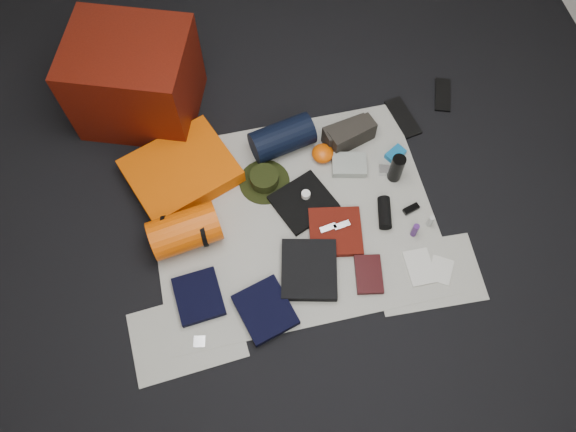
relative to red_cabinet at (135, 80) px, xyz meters
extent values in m
cube|color=black|center=(0.75, -0.96, -0.30)|extent=(4.50, 4.50, 0.02)
cube|color=beige|center=(0.75, -0.96, -0.28)|extent=(1.60, 1.30, 0.01)
cube|color=beige|center=(0.05, -1.51, -0.28)|extent=(0.61, 0.44, 0.00)
cube|color=beige|center=(1.40, -1.46, -0.28)|extent=(0.60, 0.43, 0.00)
cube|color=#4E0E05|center=(0.00, 0.00, 0.00)|extent=(0.84, 0.77, 0.57)
cube|color=#D75102|center=(0.16, -0.54, -0.23)|extent=(0.73, 0.67, 0.11)
cylinder|color=#CE4803|center=(0.13, -0.96, -0.17)|extent=(0.41, 0.28, 0.22)
cylinder|color=black|center=(0.03, -0.96, -0.17)|extent=(0.02, 0.22, 0.22)
cylinder|color=black|center=(0.23, -0.96, -0.17)|extent=(0.02, 0.22, 0.22)
cylinder|color=black|center=(0.79, -0.48, -0.18)|extent=(0.41, 0.27, 0.20)
cylinder|color=black|center=(0.63, -0.70, -0.28)|extent=(0.39, 0.39, 0.01)
cylinder|color=black|center=(0.63, -0.70, -0.23)|extent=(0.17, 0.17, 0.07)
cube|color=black|center=(1.18, -0.51, -0.21)|extent=(0.29, 0.15, 0.14)
cube|color=black|center=(1.21, -0.53, -0.21)|extent=(0.31, 0.19, 0.14)
cube|color=black|center=(1.58, -0.43, -0.28)|extent=(0.16, 0.32, 0.02)
cube|color=black|center=(1.89, -0.32, -0.28)|extent=(0.18, 0.28, 0.01)
cube|color=black|center=(0.14, -1.32, -0.26)|extent=(0.26, 0.29, 0.04)
cube|color=black|center=(0.48, -1.47, -0.26)|extent=(0.34, 0.36, 0.05)
cube|color=black|center=(0.76, -1.30, -0.25)|extent=(0.37, 0.41, 0.05)
cube|color=black|center=(0.83, -0.89, -0.26)|extent=(0.41, 0.40, 0.03)
cube|color=#521008|center=(0.96, -1.11, -0.26)|extent=(0.34, 0.34, 0.04)
ellipsoid|color=#CE4803|center=(1.01, -0.60, -0.24)|extent=(0.13, 0.13, 0.09)
cube|color=gray|center=(1.15, -0.70, -0.25)|extent=(0.23, 0.19, 0.05)
cylinder|color=black|center=(1.40, -0.83, -0.18)|extent=(0.09, 0.09, 0.20)
cylinder|color=black|center=(1.26, -1.06, -0.24)|extent=(0.12, 0.20, 0.07)
cube|color=silver|center=(1.36, -0.79, -0.26)|extent=(0.11, 0.08, 0.04)
cube|color=#10659E|center=(1.45, -0.69, -0.26)|extent=(0.14, 0.12, 0.04)
cylinder|color=#461F65|center=(1.39, -1.21, -0.23)|extent=(0.04, 0.04, 0.11)
cylinder|color=#B0B5B0|center=(1.50, -1.17, -0.23)|extent=(0.04, 0.04, 0.09)
cube|color=black|center=(1.07, -1.40, -0.26)|extent=(0.18, 0.24, 0.03)
cube|color=beige|center=(1.37, -1.41, -0.27)|extent=(0.15, 0.21, 0.01)
cube|color=beige|center=(1.48, -1.46, -0.28)|extent=(0.18, 0.19, 0.01)
cube|color=black|center=(1.43, -1.06, -0.27)|extent=(0.10, 0.06, 0.02)
cube|color=silver|center=(0.11, -1.56, -0.27)|extent=(0.07, 0.07, 0.01)
cylinder|color=white|center=(0.85, -0.86, -0.23)|extent=(0.05, 0.05, 0.04)
cube|color=silver|center=(0.92, -1.09, -0.23)|extent=(0.10, 0.05, 0.01)
cube|color=silver|center=(1.00, -1.09, -0.23)|extent=(0.10, 0.05, 0.01)
camera|label=1|loc=(0.41, -2.31, 2.65)|focal=35.00mm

